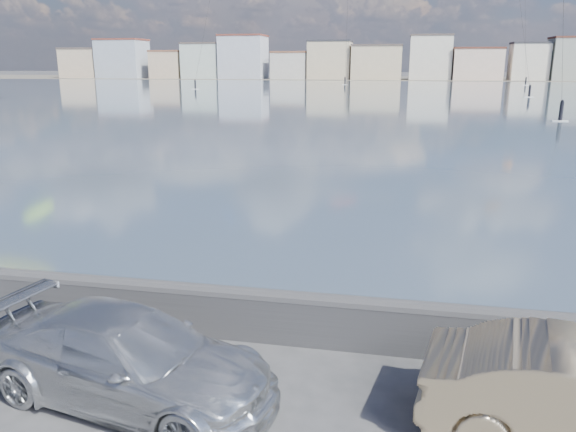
% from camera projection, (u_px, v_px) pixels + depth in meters
% --- Properties ---
extents(ground, '(700.00, 700.00, 0.00)m').
position_uv_depth(ground, '(174.00, 416.00, 8.69)').
color(ground, '#333335').
rests_on(ground, ground).
extents(bay_water, '(500.00, 177.00, 0.00)m').
position_uv_depth(bay_water, '(384.00, 95.00, 95.19)').
color(bay_water, '#3E5360').
rests_on(bay_water, ground).
extents(far_shore_strip, '(500.00, 60.00, 0.00)m').
position_uv_depth(far_shore_strip, '(395.00, 78.00, 197.78)').
color(far_shore_strip, '#4C473D').
rests_on(far_shore_strip, ground).
extents(seawall, '(400.00, 0.36, 1.08)m').
position_uv_depth(seawall, '(225.00, 309.00, 11.09)').
color(seawall, '#28282B').
rests_on(seawall, ground).
extents(far_buildings, '(240.79, 13.26, 14.60)m').
position_uv_depth(far_buildings, '(400.00, 61.00, 182.70)').
color(far_buildings, '#CCB293').
rests_on(far_buildings, ground).
extents(car_silver, '(5.33, 2.98, 1.46)m').
position_uv_depth(car_silver, '(128.00, 358.00, 8.96)').
color(car_silver, silver).
rests_on(car_silver, ground).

